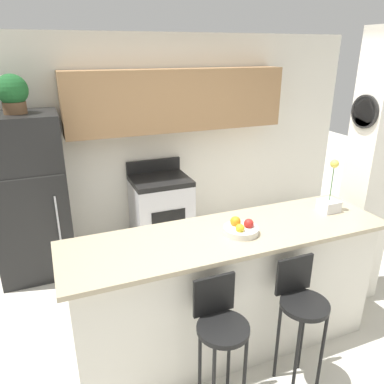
# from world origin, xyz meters

# --- Properties ---
(ground_plane) EXTENTS (14.00, 14.00, 0.00)m
(ground_plane) POSITION_xyz_m (0.00, 0.00, 0.00)
(ground_plane) COLOR beige
(wall_back) EXTENTS (5.60, 0.38, 2.55)m
(wall_back) POSITION_xyz_m (0.13, 2.13, 1.49)
(wall_back) COLOR silver
(wall_back) RESTS_ON ground_plane
(pillar_right) EXTENTS (0.38, 0.32, 2.55)m
(pillar_right) POSITION_xyz_m (1.54, 0.20, 1.28)
(pillar_right) COLOR silver
(pillar_right) RESTS_ON ground_plane
(counter_bar) EXTENTS (2.52, 0.70, 1.08)m
(counter_bar) POSITION_xyz_m (0.00, 0.00, 0.54)
(counter_bar) COLOR silver
(counter_bar) RESTS_ON ground_plane
(refrigerator) EXTENTS (0.76, 0.67, 1.78)m
(refrigerator) POSITION_xyz_m (-1.43, 1.83, 0.89)
(refrigerator) COLOR black
(refrigerator) RESTS_ON ground_plane
(stove_range) EXTENTS (0.69, 0.59, 1.07)m
(stove_range) POSITION_xyz_m (0.03, 1.87, 0.46)
(stove_range) COLOR silver
(stove_range) RESTS_ON ground_plane
(bar_stool_left) EXTENTS (0.34, 0.34, 1.01)m
(bar_stool_left) POSITION_xyz_m (-0.31, -0.51, 0.68)
(bar_stool_left) COLOR black
(bar_stool_left) RESTS_ON ground_plane
(bar_stool_right) EXTENTS (0.34, 0.34, 1.01)m
(bar_stool_right) POSITION_xyz_m (0.31, -0.51, 0.68)
(bar_stool_right) COLOR black
(bar_stool_right) RESTS_ON ground_plane
(potted_plant_on_fridge) EXTENTS (0.30, 0.30, 0.37)m
(potted_plant_on_fridge) POSITION_xyz_m (-1.43, 1.83, 1.97)
(potted_plant_on_fridge) COLOR brown
(potted_plant_on_fridge) RESTS_ON refrigerator
(orchid_vase) EXTENTS (0.15, 0.15, 0.45)m
(orchid_vase) POSITION_xyz_m (0.96, 0.05, 1.18)
(orchid_vase) COLOR white
(orchid_vase) RESTS_ON counter_bar
(fruit_bowl) EXTENTS (0.26, 0.26, 0.12)m
(fruit_bowl) POSITION_xyz_m (0.07, -0.04, 1.11)
(fruit_bowl) COLOR silver
(fruit_bowl) RESTS_ON counter_bar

